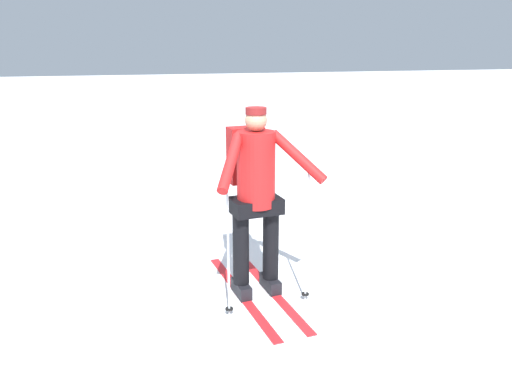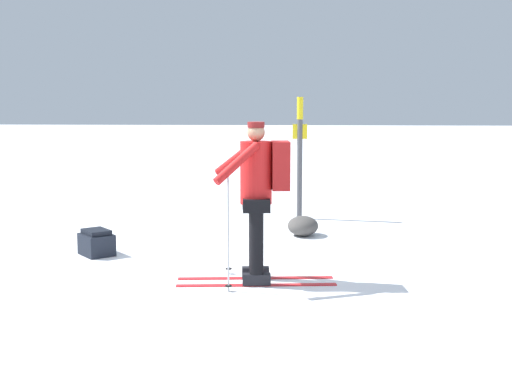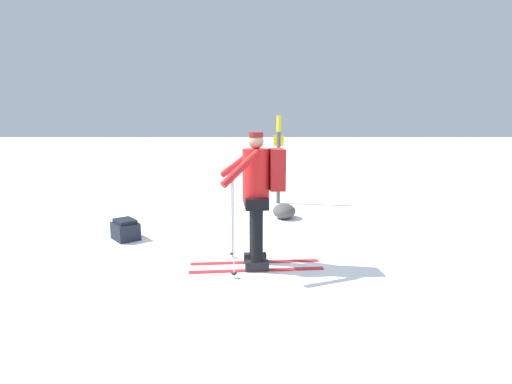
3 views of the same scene
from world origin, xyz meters
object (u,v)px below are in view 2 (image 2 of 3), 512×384
(trail_marker, at_px, (300,148))
(rock_boulder, at_px, (303,226))
(skier, at_px, (259,190))
(dropped_backpack, at_px, (97,243))

(trail_marker, height_order, rock_boulder, trail_marker)
(trail_marker, bearing_deg, skier, 173.24)
(skier, xyz_separation_m, dropped_backpack, (1.21, 2.13, -0.86))
(dropped_backpack, xyz_separation_m, rock_boulder, (1.41, -2.65, -0.01))
(skier, relative_size, dropped_backpack, 3.18)
(skier, distance_m, dropped_backpack, 2.60)
(rock_boulder, bearing_deg, trail_marker, 1.56)
(skier, height_order, dropped_backpack, skier)
(skier, xyz_separation_m, rock_boulder, (2.62, -0.52, -0.88))
(dropped_backpack, bearing_deg, trail_marker, -42.53)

